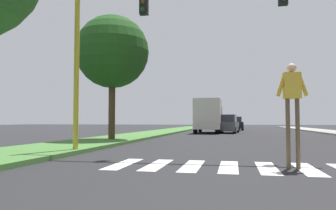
{
  "coord_description": "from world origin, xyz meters",
  "views": [
    {
      "loc": [
        -0.77,
        0.19,
        1.12
      ],
      "look_at": [
        -4.73,
        19.36,
        2.11
      ],
      "focal_mm": 34.13,
      "sensor_mm": 36.0,
      "label": 1
    }
  ],
  "objects": [
    {
      "name": "traffic_light_gantry",
      "position": [
        -3.77,
        10.38,
        4.33
      ],
      "size": [
        8.21,
        0.3,
        6.0
      ],
      "color": "gold",
      "rests_on": "median_strip"
    },
    {
      "name": "tree_mid",
      "position": [
        -7.28,
        16.58,
        4.91
      ],
      "size": [
        4.0,
        4.0,
        6.79
      ],
      "color": "#4C3823",
      "rests_on": "median_strip"
    },
    {
      "name": "median_strip",
      "position": [
        -7.55,
        28.0,
        0.07
      ],
      "size": [
        3.41,
        64.0,
        0.15
      ],
      "primitive_type": "cube",
      "color": "#477A38",
      "rests_on": "ground_plane"
    },
    {
      "name": "truck_box_delivery",
      "position": [
        -3.08,
        30.4,
        1.63
      ],
      "size": [
        2.4,
        6.2,
        3.1
      ],
      "color": "navy",
      "rests_on": "ground_plane"
    },
    {
      "name": "sedan_distant",
      "position": [
        -0.73,
        40.88,
        0.77
      ],
      "size": [
        2.2,
        4.64,
        1.66
      ],
      "color": "black",
      "rests_on": "ground_plane"
    },
    {
      "name": "sedan_far_horizon",
      "position": [
        -2.99,
        52.78,
        0.81
      ],
      "size": [
        2.07,
        4.24,
        1.76
      ],
      "color": "#474C51",
      "rests_on": "ground_plane"
    },
    {
      "name": "pedestrian_performer",
      "position": [
        0.59,
        8.16,
        1.66
      ],
      "size": [
        0.75,
        0.28,
        2.49
      ],
      "color": "brown",
      "rests_on": "ground_plane"
    },
    {
      "name": "crosswalk",
      "position": [
        0.0,
        8.18,
        0.0
      ],
      "size": [
        7.65,
        2.2,
        0.01
      ],
      "color": "silver",
      "rests_on": "ground_plane"
    },
    {
      "name": "ground_plane",
      "position": [
        0.0,
        30.0,
        0.0
      ],
      "size": [
        140.0,
        140.0,
        0.0
      ],
      "primitive_type": "plane",
      "color": "#262628"
    },
    {
      "name": "sedan_midblock",
      "position": [
        -1.33,
        30.6,
        0.79
      ],
      "size": [
        2.17,
        4.68,
        1.71
      ],
      "color": "#474C51",
      "rests_on": "ground_plane"
    }
  ]
}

